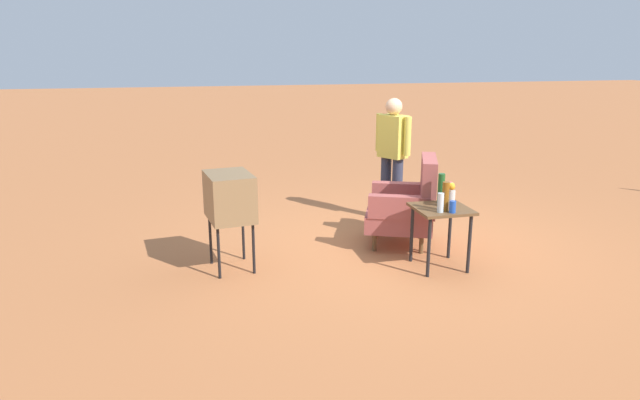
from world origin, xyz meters
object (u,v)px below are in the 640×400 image
person_standing (392,152)px  soda_can_blue (453,207)px  armchair (408,204)px  bottle_short_clear (441,203)px  flower_vase (451,194)px  tv_on_stand (230,197)px  bottle_wine_green (441,188)px  bottle_tall_amber (445,196)px  side_table (441,217)px

person_standing → soda_can_blue: 1.97m
armchair → soda_can_blue: 0.97m
bottle_short_clear → flower_vase: bearing=128.6°
person_standing → armchair: bearing=-9.6°
armchair → tv_on_stand: armchair is taller
soda_can_blue → bottle_wine_green: bottle_wine_green is taller
person_standing → bottle_wine_green: person_standing is taller
bottle_tall_amber → armchair: bearing=-177.1°
side_table → soda_can_blue: bearing=5.5°
bottle_short_clear → bottle_tall_amber: bearing=121.1°
side_table → bottle_tall_amber: (0.12, -0.02, 0.25)m
soda_can_blue → flower_vase: flower_vase is taller
person_standing → bottle_short_clear: 1.94m
armchair → bottle_wine_green: 0.67m
bottle_tall_amber → bottle_wine_green: bearing=163.1°
bottle_tall_amber → soda_can_blue: size_ratio=2.46×
tv_on_stand → bottle_wine_green: (0.30, 2.21, 0.04)m
side_table → bottle_short_clear: bottle_short_clear is taller
side_table → flower_vase: (0.02, 0.09, 0.25)m
tv_on_stand → bottle_short_clear: 2.15m
bottle_tall_amber → bottle_short_clear: size_ratio=1.50×
bottle_wine_green → tv_on_stand: bearing=-97.8°
bottle_wine_green → flower_vase: bottle_wine_green is taller
armchair → bottle_short_clear: (0.90, -0.03, 0.26)m
tv_on_stand → bottle_tall_amber: (0.59, 2.12, 0.03)m
tv_on_stand → flower_vase: bearing=77.7°
armchair → side_table: bearing=5.2°
armchair → bottle_short_clear: armchair is taller
armchair → soda_can_blue: (0.94, 0.09, 0.22)m
bottle_tall_amber → bottle_wine_green: size_ratio=0.94×
person_standing → bottle_tall_amber: 1.89m
armchair → bottle_wine_green: size_ratio=3.31×
person_standing → bottle_tall_amber: size_ratio=5.47×
side_table → person_standing: bearing=176.5°
tv_on_stand → bottle_short_clear: size_ratio=5.15×
side_table → tv_on_stand: size_ratio=0.64×
tv_on_stand → soda_can_blue: tv_on_stand is taller
person_standing → bottle_tall_amber: person_standing is taller
tv_on_stand → bottle_tall_amber: bearing=74.5°
soda_can_blue → flower_vase: size_ratio=0.46×
armchair → flower_vase: bearing=11.5°
bottle_short_clear → flower_vase: size_ratio=0.75×
tv_on_stand → bottle_wine_green: tv_on_stand is taller
side_table → bottle_wine_green: bearing=159.2°
side_table → tv_on_stand: (-0.47, -2.14, 0.22)m
side_table → bottle_short_clear: bearing=-30.2°
armchair → tv_on_stand: (0.26, -2.08, 0.28)m
side_table → bottle_wine_green: (-0.17, 0.06, 0.26)m
armchair → soda_can_blue: bearing=5.3°
soda_can_blue → bottle_short_clear: 0.13m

